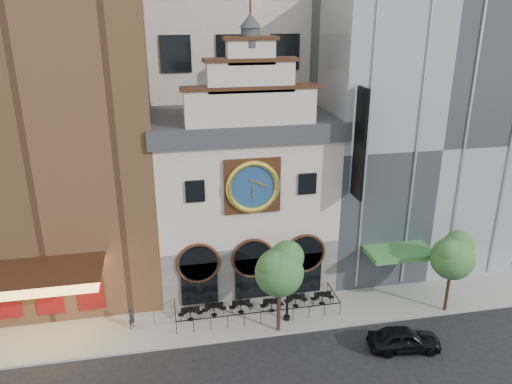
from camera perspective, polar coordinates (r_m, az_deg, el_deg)
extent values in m
plane|color=black|center=(31.98, 1.00, -16.29)|extent=(120.00, 120.00, 0.00)
cube|color=gray|center=(33.93, 0.09, -13.73)|extent=(44.00, 5.00, 0.15)
cube|color=#605E5B|center=(37.56, -1.57, -6.48)|extent=(12.00, 8.00, 4.00)
cube|color=beige|center=(35.42, -1.66, 1.49)|extent=(12.00, 8.00, 7.00)
cube|color=#2D3035|center=(34.32, -1.73, 7.99)|extent=(12.60, 8.60, 1.20)
cube|color=#361E10|center=(31.34, -0.42, 0.70)|extent=(3.60, 0.25, 3.60)
cylinder|color=navy|center=(31.21, -0.37, 0.61)|extent=(3.10, 0.12, 3.10)
torus|color=yellow|center=(31.13, -0.34, 0.56)|extent=(3.46, 0.36, 3.46)
cylinder|color=#2D3035|center=(30.04, -0.64, 17.22)|extent=(1.10, 1.10, 1.10)
cone|color=#2D3035|center=(30.00, -0.65, 19.03)|extent=(1.30, 1.30, 0.80)
cube|color=brown|center=(36.43, -23.15, 8.54)|extent=(14.00, 12.00, 25.00)
cube|color=#FFBF59|center=(31.96, -23.65, -8.98)|extent=(7.00, 3.40, 0.70)
cube|color=#361E10|center=(31.75, -23.76, -8.27)|extent=(7.40, 3.80, 0.15)
cube|color=maroon|center=(34.41, -22.60, -10.88)|extent=(5.60, 0.15, 2.60)
cube|color=gray|center=(40.66, 16.30, 6.82)|extent=(14.00, 12.00, 20.00)
cube|color=#3D873D|center=(35.53, 16.12, -6.64)|extent=(4.50, 2.40, 0.35)
cube|color=black|center=(31.60, 11.79, 5.36)|extent=(0.18, 1.60, 7.00)
cylinder|color=black|center=(33.10, -7.53, -13.20)|extent=(0.68, 0.68, 0.03)
cylinder|color=black|center=(33.31, -7.50, -13.73)|extent=(0.06, 0.06, 0.72)
cylinder|color=black|center=(33.36, -4.82, -12.79)|extent=(0.68, 0.68, 0.03)
cylinder|color=black|center=(33.56, -4.81, -13.32)|extent=(0.06, 0.06, 0.72)
cylinder|color=black|center=(33.54, -1.72, -12.52)|extent=(0.68, 0.68, 0.03)
cylinder|color=black|center=(33.74, -1.72, -13.05)|extent=(0.06, 0.06, 0.72)
cylinder|color=black|center=(33.69, 1.83, -12.36)|extent=(0.68, 0.68, 0.03)
cylinder|color=black|center=(33.89, 1.82, -12.89)|extent=(0.06, 0.06, 0.72)
cylinder|color=black|center=(34.25, 4.59, -11.82)|extent=(0.68, 0.68, 0.03)
cylinder|color=black|center=(34.44, 4.57, -12.34)|extent=(0.06, 0.06, 0.72)
cylinder|color=black|center=(34.69, 7.61, -11.50)|extent=(0.68, 0.68, 0.03)
cylinder|color=black|center=(34.88, 7.58, -12.01)|extent=(0.06, 0.06, 0.72)
imported|color=black|center=(31.88, 16.58, -15.80)|extent=(4.42, 2.25, 1.44)
imported|color=black|center=(33.05, -14.03, -13.73)|extent=(0.59, 0.65, 1.50)
cylinder|color=black|center=(32.09, 3.63, -10.98)|extent=(0.16, 0.16, 4.55)
cylinder|color=black|center=(33.25, 3.55, -14.13)|extent=(0.40, 0.40, 0.27)
sphere|color=white|center=(30.89, 3.73, -7.08)|extent=(0.55, 0.55, 0.55)
sphere|color=#2B5D25|center=(31.64, 2.68, -10.01)|extent=(0.51, 0.51, 0.51)
sphere|color=#2B5D25|center=(31.86, 4.63, -9.83)|extent=(0.51, 0.51, 0.51)
cylinder|color=#382619|center=(31.48, 2.60, -13.11)|extent=(0.23, 0.23, 3.17)
sphere|color=#295E25|center=(30.18, 2.68, -9.16)|extent=(2.95, 2.95, 2.95)
sphere|color=#295E25|center=(30.22, 3.60, -7.43)|extent=(2.04, 2.04, 2.04)
sphere|color=#295E25|center=(29.62, 1.94, -8.50)|extent=(1.81, 1.81, 1.81)
cylinder|color=#382619|center=(35.69, 21.04, -10.43)|extent=(0.21, 0.21, 2.98)
sphere|color=#2E6729|center=(34.60, 21.53, -7.07)|extent=(2.77, 2.77, 2.77)
sphere|color=#2E6729|center=(34.80, 22.15, -5.63)|extent=(1.92, 1.92, 1.92)
sphere|color=#2E6729|center=(33.99, 21.22, -6.52)|extent=(1.71, 1.71, 1.71)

